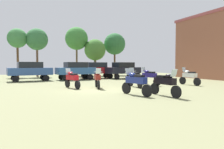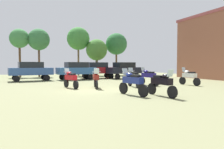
% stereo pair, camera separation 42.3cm
% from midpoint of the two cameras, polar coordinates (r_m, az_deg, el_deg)
% --- Properties ---
extents(ground_plane, '(44.00, 52.00, 0.02)m').
position_cam_midpoint_polar(ground_plane, '(14.43, -5.15, -4.16)').
color(ground_plane, '#7B7D55').
extents(motorcycle_1, '(0.63, 2.13, 1.49)m').
position_cam_midpoint_polar(motorcycle_1, '(18.57, 19.88, -0.50)').
color(motorcycle_1, black).
rests_on(motorcycle_1, ground).
extents(motorcycle_2, '(0.62, 2.26, 1.48)m').
position_cam_midpoint_polar(motorcycle_2, '(15.90, 5.58, -0.86)').
color(motorcycle_2, black).
rests_on(motorcycle_2, ground).
extents(motorcycle_3, '(0.62, 2.29, 1.48)m').
position_cam_midpoint_polar(motorcycle_3, '(11.60, 13.38, -2.23)').
color(motorcycle_3, black).
rests_on(motorcycle_3, ground).
extents(motorcycle_5, '(0.74, 2.16, 1.46)m').
position_cam_midpoint_polar(motorcycle_5, '(15.25, -4.84, -1.05)').
color(motorcycle_5, black).
rests_on(motorcycle_5, ground).
extents(motorcycle_6, '(0.81, 2.05, 1.45)m').
position_cam_midpoint_polar(motorcycle_6, '(15.38, -11.70, -1.10)').
color(motorcycle_6, black).
rests_on(motorcycle_6, ground).
extents(motorcycle_7, '(0.80, 2.27, 1.51)m').
position_cam_midpoint_polar(motorcycle_7, '(11.69, 5.50, -2.07)').
color(motorcycle_7, black).
rests_on(motorcycle_7, ground).
extents(motorcycle_8, '(0.82, 2.18, 1.51)m').
position_cam_midpoint_polar(motorcycle_8, '(17.41, 9.49, -0.53)').
color(motorcycle_8, black).
rests_on(motorcycle_8, ground).
extents(car_1, '(4.55, 2.54, 2.00)m').
position_cam_midpoint_polar(car_1, '(25.76, 2.66, 1.50)').
color(car_1, black).
rests_on(car_1, ground).
extents(car_2, '(4.51, 2.37, 2.00)m').
position_cam_midpoint_polar(car_2, '(23.30, -22.07, 1.17)').
color(car_2, black).
rests_on(car_2, ground).
extents(car_4, '(4.36, 1.94, 2.00)m').
position_cam_midpoint_polar(car_4, '(26.05, -4.78, 1.51)').
color(car_4, black).
rests_on(car_4, ground).
extents(car_5, '(4.51, 2.38, 2.00)m').
position_cam_midpoint_polar(car_5, '(23.87, -10.40, 1.36)').
color(car_5, black).
rests_on(car_5, ground).
extents(tree_1, '(3.34, 3.34, 5.72)m').
position_cam_midpoint_polar(tree_1, '(33.01, -5.04, 6.71)').
color(tree_1, '#4C4834').
rests_on(tree_1, ground).
extents(tree_4, '(3.56, 3.56, 6.95)m').
position_cam_midpoint_polar(tree_4, '(34.94, 0.38, 8.34)').
color(tree_4, brown).
rests_on(tree_4, ground).
extents(tree_5, '(3.08, 3.08, 6.86)m').
position_cam_midpoint_polar(tree_5, '(31.88, -20.29, 8.97)').
color(tree_5, brown).
rests_on(tree_5, ground).
extents(tree_6, '(3.54, 3.54, 7.57)m').
position_cam_midpoint_polar(tree_6, '(33.40, -10.07, 9.65)').
color(tree_6, brown).
rests_on(tree_6, ground).
extents(tree_7, '(2.66, 2.66, 6.71)m').
position_cam_midpoint_polar(tree_7, '(31.99, -24.92, 8.92)').
color(tree_7, brown).
rests_on(tree_7, ground).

